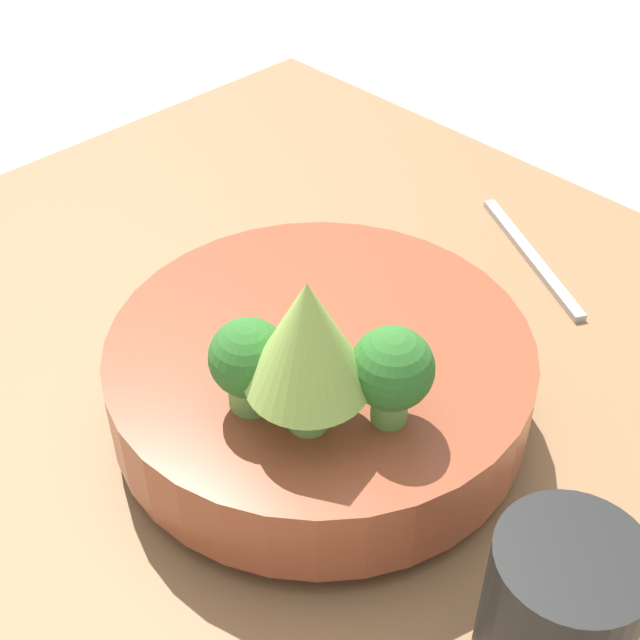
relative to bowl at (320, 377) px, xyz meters
The scene contains 8 objects.
ground_plane 0.08m from the bowl, 77.02° to the right, with size 6.00×6.00×0.00m, color #ADA89E.
table 0.07m from the bowl, 77.02° to the right, with size 0.88×0.71×0.03m.
bowl is the anchor object (origin of this frame).
broccoli_floret_back 0.09m from the bowl, 98.15° to the left, with size 0.05×0.05×0.06m.
romanesco_piece_far 0.12m from the bowl, 130.22° to the left, with size 0.07×0.07×0.10m.
broccoli_floret_left 0.10m from the bowl, 167.29° to the left, with size 0.05×0.05×0.06m.
cup 0.22m from the bowl, 168.49° to the left, with size 0.08×0.08×0.10m.
fork 0.26m from the bowl, 88.37° to the right, with size 0.16×0.09×0.01m.
Camera 1 is at (-0.31, 0.33, 0.48)m, focal length 50.00 mm.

